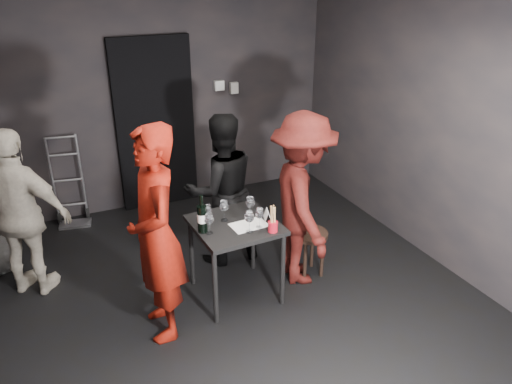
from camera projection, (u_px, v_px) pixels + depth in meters
name	position (u px, v px, depth m)	size (l,w,h in m)	color
floor	(233.00, 309.00, 4.51)	(4.50, 5.00, 0.02)	black
wall_back	(152.00, 99.00, 6.01)	(4.50, 0.04, 2.70)	black
wall_right	(446.00, 134.00, 4.80)	(0.04, 5.00, 2.70)	black
doorway	(155.00, 125.00, 6.08)	(0.95, 0.10, 2.10)	black
wallbox_upper	(219.00, 85.00, 6.25)	(0.12, 0.06, 0.12)	#B7B7B2
wallbox_lower	(234.00, 88.00, 6.34)	(0.10, 0.06, 0.14)	#B7B7B2
hand_truck	(72.00, 207.00, 5.93)	(0.36, 0.32, 1.08)	#B2B2B7
tasting_table	(235.00, 233.00, 4.45)	(0.72, 0.72, 0.75)	black
stool	(309.00, 241.00, 4.87)	(0.36, 0.36, 0.47)	black
server_red	(154.00, 215.00, 3.83)	(0.79, 0.52, 2.17)	maroon
woman_black	(221.00, 186.00, 4.96)	(0.80, 0.44, 1.64)	black
man_maroon	(303.00, 191.00, 4.59)	(1.21, 0.56, 1.87)	#3E0F0C
bystander_cream	(20.00, 210.00, 4.43)	(1.00, 0.48, 1.70)	#BEB39F
tasting_mat	(249.00, 225.00, 4.38)	(0.31, 0.21, 0.00)	white
wine_glass_a	(209.00, 223.00, 4.20)	(0.08, 0.08, 0.21)	white
wine_glass_b	(208.00, 213.00, 4.39)	(0.07, 0.07, 0.19)	white
wine_glass_c	(224.00, 210.00, 4.41)	(0.08, 0.08, 0.22)	white
wine_glass_d	(249.00, 221.00, 4.22)	(0.08, 0.08, 0.22)	white
wine_glass_e	(259.00, 217.00, 4.30)	(0.08, 0.08, 0.20)	white
wine_glass_f	(250.00, 206.00, 4.47)	(0.08, 0.08, 0.22)	white
wine_bottle	(202.00, 218.00, 4.22)	(0.08, 0.08, 0.34)	black
breadstick_cup	(273.00, 219.00, 4.23)	(0.08, 0.08, 0.26)	#B1101F
reserved_card	(266.00, 215.00, 4.46)	(0.07, 0.12, 0.09)	white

